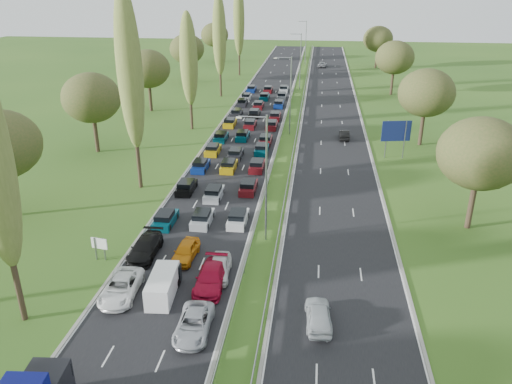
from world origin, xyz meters
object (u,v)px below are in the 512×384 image
(info_sign, at_px, (100,246))
(near_car_3, at_px, (145,248))
(near_car_2, at_px, (121,287))
(direction_sign, at_px, (396,133))
(white_van_rear, at_px, (163,284))

(info_sign, bearing_deg, near_car_3, 17.87)
(near_car_2, bearing_deg, direction_sign, 51.57)
(near_car_3, relative_size, white_van_rear, 1.16)
(info_sign, bearing_deg, direction_sign, 46.97)
(direction_sign, bearing_deg, info_sign, -133.03)
(near_car_2, height_order, info_sign, info_sign)
(near_car_2, relative_size, white_van_rear, 1.15)
(info_sign, bearing_deg, near_car_2, -52.48)
(near_car_3, height_order, direction_sign, direction_sign)
(near_car_3, distance_m, direction_sign, 39.01)
(near_car_3, distance_m, white_van_rear, 6.55)
(direction_sign, bearing_deg, near_car_2, -124.91)
(white_van_rear, bearing_deg, direction_sign, 54.09)
(near_car_2, bearing_deg, near_car_3, 88.08)
(near_car_2, height_order, white_van_rear, white_van_rear)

